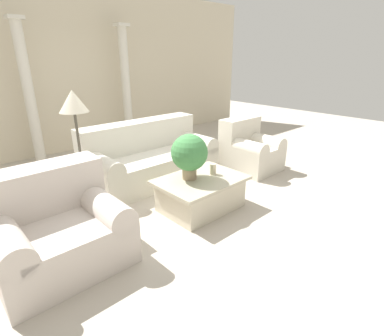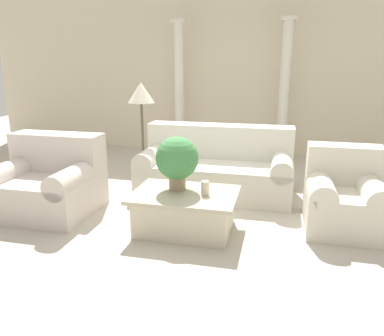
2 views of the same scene
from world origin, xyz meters
The scene contains 11 objects.
ground_plane centered at (0.00, 0.00, 0.00)m, with size 16.00×16.00×0.00m, color #BCB2A3.
wall_back centered at (0.00, 3.19, 1.60)m, with size 10.00×0.06×3.20m.
sofa_long centered at (0.23, 0.76, 0.36)m, with size 2.04×0.99×0.91m.
loveseat centered at (-1.63, -0.37, 0.37)m, with size 1.15×0.99×0.91m.
coffee_table centered at (0.12, -0.54, 0.22)m, with size 1.10×0.79×0.42m.
potted_plant centered at (0.01, -0.45, 0.76)m, with size 0.46×0.46×0.58m.
pillar_candle centered at (0.34, -0.55, 0.50)m, with size 0.08×0.08×0.15m.
floor_lamp centered at (-0.85, 0.80, 1.27)m, with size 0.37×0.37×1.49m.
column_left centered at (-0.84, 2.76, 1.27)m, with size 0.25×0.25×2.49m.
column_right centered at (1.08, 2.76, 1.27)m, with size 0.25×0.25×2.49m.
armchair centered at (1.77, -0.05, 0.36)m, with size 0.80×0.87×0.87m.
Camera 2 is at (1.06, -4.14, 1.75)m, focal length 35.00 mm.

